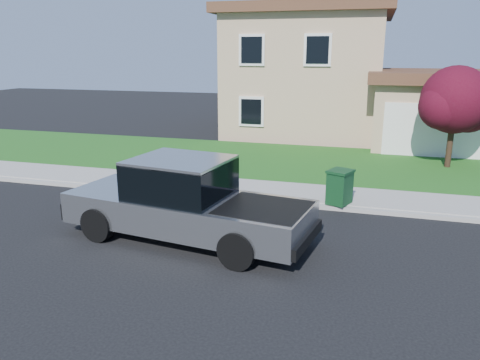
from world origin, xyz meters
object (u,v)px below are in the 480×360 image
Objects in this scene: woman at (163,191)px; trash_bin at (340,187)px; ornamental_tree at (456,103)px; pickup_truck at (186,203)px.

woman reaches higher than trash_bin.
ornamental_tree is 7.43m from trash_bin.
ornamental_tree is at bearing 79.89° from trash_bin.
ornamental_tree is at bearing -112.02° from woman.
woman is 1.57× the size of trash_bin.
pickup_truck is 4.92m from trash_bin.
ornamental_tree reaches higher than pickup_truck.
woman is at bearing -136.25° from ornamental_tree.
woman is (-1.24, 1.36, -0.20)m from pickup_truck.
trash_bin is at bearing -122.28° from ornamental_tree.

